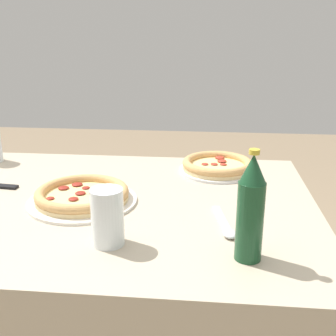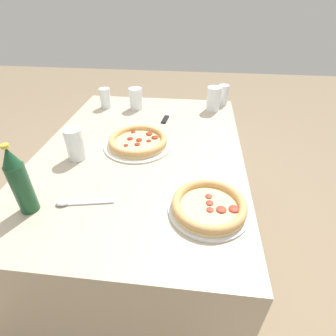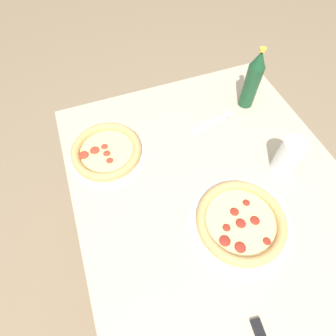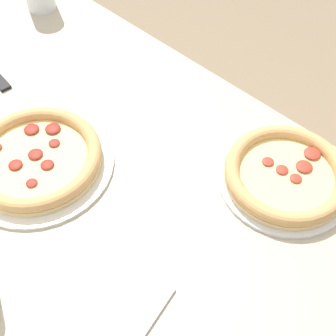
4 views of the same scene
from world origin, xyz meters
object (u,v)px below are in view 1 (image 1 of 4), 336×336
object	(u,v)px
pizza_margherita	(217,166)
beer_bottle	(251,209)
pizza_salami	(82,196)
glass_lemonade	(108,218)
spoon	(226,227)

from	to	relation	value
pizza_margherita	beer_bottle	world-z (taller)	beer_bottle
pizza_salami	glass_lemonade	distance (m)	0.27
glass_lemonade	spoon	distance (m)	0.30
pizza_margherita	spoon	distance (m)	0.45
glass_lemonade	spoon	xyz separation A→B (m)	(0.27, 0.10, -0.06)
pizza_salami	glass_lemonade	xyz separation A→B (m)	(0.13, -0.23, 0.04)
pizza_margherita	pizza_salami	distance (m)	0.50
beer_bottle	glass_lemonade	bearing A→B (deg)	173.68
glass_lemonade	spoon	bearing A→B (deg)	20.38
pizza_margherita	spoon	xyz separation A→B (m)	(0.02, -0.45, -0.02)
pizza_salami	spoon	size ratio (longest dim) A/B	1.60
pizza_salami	spoon	xyz separation A→B (m)	(0.40, -0.13, -0.01)
beer_bottle	pizza_margherita	bearing A→B (deg)	95.68
pizza_salami	glass_lemonade	world-z (taller)	glass_lemonade
pizza_margherita	pizza_salami	size ratio (longest dim) A/B	0.85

